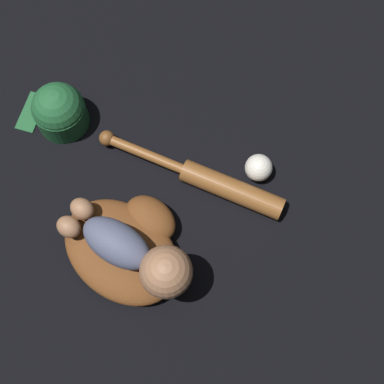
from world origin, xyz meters
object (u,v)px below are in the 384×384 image
at_px(baby_figure, 137,255).
at_px(baseball_bat, 212,181).
at_px(baseball_glove, 126,246).
at_px(baseball_cap, 59,111).
at_px(baseball, 259,168).

xyz_separation_m(baby_figure, baseball_bat, (-0.00, 0.28, -0.10)).
xyz_separation_m(baseball_glove, baseball_bat, (0.05, 0.27, -0.01)).
bearing_deg(baseball_bat, baseball_cap, -165.13).
distance_m(baseball_glove, baseball_cap, 0.40).
distance_m(baseball, baseball_cap, 0.54).
bearing_deg(baby_figure, baseball_glove, 168.89).
relative_size(baseball_glove, baseball_bat, 0.63).
height_order(baseball_glove, baseball, baseball_glove).
xyz_separation_m(baseball_glove, baseball_cap, (-0.37, 0.15, 0.02)).
xyz_separation_m(baseball_bat, baseball_cap, (-0.42, -0.11, 0.03)).
bearing_deg(baseball_glove, baseball_cap, 157.69).
distance_m(baby_figure, baseball_bat, 0.29).
xyz_separation_m(baseball_glove, baby_figure, (0.06, -0.01, 0.09)).
relative_size(baseball_glove, baseball, 4.38).
height_order(baseball, baseball_cap, baseball_cap).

